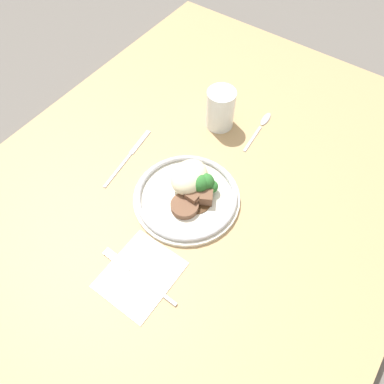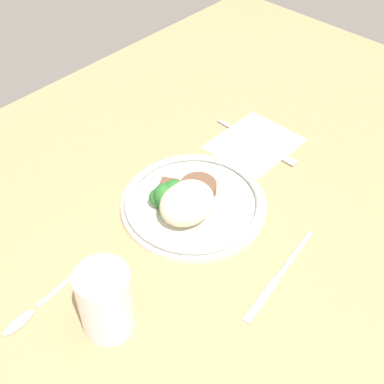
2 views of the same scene
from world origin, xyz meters
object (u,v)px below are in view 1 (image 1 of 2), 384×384
(fork, at_px, (132,271))
(spoon, at_px, (262,124))
(plate, at_px, (189,191))
(juice_glass, at_px, (220,110))
(knife, at_px, (129,155))

(fork, xyz_separation_m, spoon, (0.52, -0.01, -0.00))
(plate, bearing_deg, spoon, -4.89)
(juice_glass, xyz_separation_m, knife, (-0.22, 0.12, -0.05))
(juice_glass, distance_m, knife, 0.26)
(juice_glass, height_order, fork, juice_glass)
(plate, bearing_deg, fork, -176.76)
(knife, bearing_deg, spoon, -45.00)
(knife, bearing_deg, plate, -101.49)
(juice_glass, relative_size, knife, 0.53)
(spoon, bearing_deg, plate, 170.44)
(spoon, bearing_deg, fork, 173.85)
(fork, height_order, knife, fork)
(fork, relative_size, spoon, 1.22)
(fork, xyz_separation_m, knife, (0.23, 0.21, -0.00))
(juice_glass, height_order, spoon, juice_glass)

